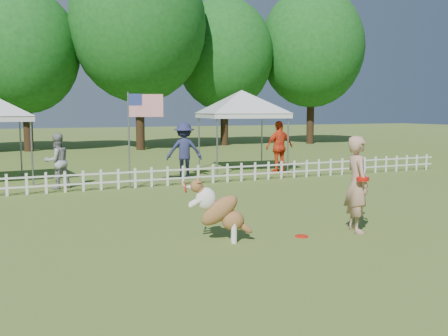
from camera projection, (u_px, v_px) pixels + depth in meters
name	position (u px, v px, depth m)	size (l,w,h in m)	color
ground	(274.00, 242.00, 8.75)	(120.00, 120.00, 0.00)	#4F6921
picket_fence	(160.00, 177.00, 15.07)	(22.00, 0.08, 0.60)	silver
handler	(357.00, 184.00, 9.43)	(0.67, 0.44, 1.83)	tan
dog	(220.00, 210.00, 8.71)	(1.08, 0.36, 1.12)	brown
frisbee_on_turf	(302.00, 236.00, 9.11)	(0.24, 0.24, 0.02)	red
canopy_tent_right	(241.00, 132.00, 18.80)	(2.88, 2.88, 2.98)	silver
flag_pole	(129.00, 141.00, 14.60)	(1.09, 0.11, 2.83)	gray
spectator_a	(57.00, 161.00, 14.63)	(0.79, 0.61, 1.62)	#96959A
spectator_b	(184.00, 150.00, 17.06)	(1.21, 0.70, 1.88)	#25284F
spectator_c	(279.00, 147.00, 18.24)	(1.12, 0.47, 1.91)	#EA3F1B
tree_center_left	(25.00, 63.00, 27.42)	(6.00, 6.00, 9.80)	#154C17
tree_center_right	(139.00, 39.00, 28.31)	(7.60, 7.60, 12.60)	#154C17
tree_right	(224.00, 65.00, 32.20)	(6.20, 6.20, 10.40)	#154C17
tree_far_right	(312.00, 59.00, 33.64)	(7.00, 7.00, 11.40)	#154C17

